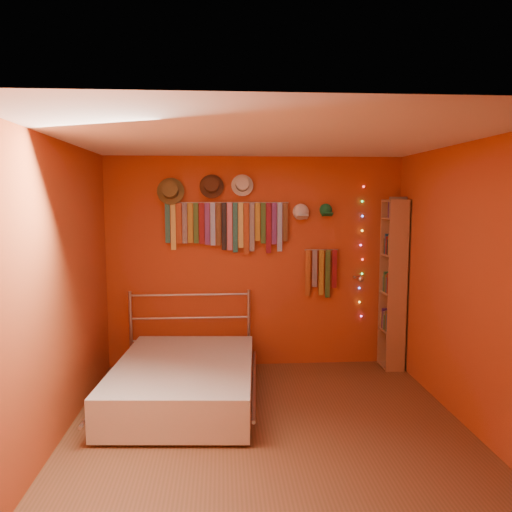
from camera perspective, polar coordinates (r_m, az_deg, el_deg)
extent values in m
plane|color=brown|center=(4.61, 1.45, -19.23)|extent=(3.50, 3.50, 0.00)
cube|color=maroon|center=(5.95, -0.10, -0.76)|extent=(3.50, 0.02, 2.50)
cube|color=maroon|center=(4.72, 23.20, -3.20)|extent=(0.02, 3.50, 2.50)
cube|color=maroon|center=(4.41, -21.80, -3.77)|extent=(0.02, 3.50, 2.50)
cube|color=white|center=(4.18, 1.55, 13.34)|extent=(3.50, 3.50, 0.02)
cylinder|color=#ADACB1|center=(5.83, -3.37, 6.11)|extent=(1.45, 0.01, 0.01)
cube|color=#185755|center=(5.86, -10.08, 3.74)|extent=(0.06, 0.01, 0.47)
cube|color=#C5C24F|center=(5.85, -9.44, 3.35)|extent=(0.06, 0.01, 0.55)
cube|color=maroon|center=(5.84, -8.81, 3.73)|extent=(0.06, 0.01, 0.47)
cube|color=navy|center=(5.85, -8.16, 3.74)|extent=(0.06, 0.01, 0.47)
cube|color=olive|center=(5.84, -7.53, 3.79)|extent=(0.06, 0.01, 0.46)
cube|color=#265321|center=(5.83, -6.89, 3.75)|extent=(0.06, 0.01, 0.47)
cube|color=maroon|center=(5.84, -6.24, 3.73)|extent=(0.06, 0.01, 0.48)
cube|color=#451B6F|center=(5.83, -5.60, 3.69)|extent=(0.06, 0.01, 0.49)
cube|color=#7B94DC|center=(5.82, -4.96, 3.64)|extent=(0.06, 0.01, 0.50)
cube|color=#463217|center=(5.83, -4.32, 3.65)|extent=(0.06, 0.01, 0.50)
cube|color=black|center=(5.83, -3.67, 3.39)|extent=(0.06, 0.01, 0.55)
cube|color=#B25977|center=(5.82, -3.03, 3.38)|extent=(0.06, 0.01, 0.55)
cube|color=#175049|center=(5.84, -2.39, 3.26)|extent=(0.06, 0.01, 0.58)
cube|color=#B0A046|center=(5.83, -1.74, 3.52)|extent=(0.06, 0.01, 0.53)
cube|color=maroon|center=(5.83, -1.10, 3.17)|extent=(0.06, 0.01, 0.60)
cube|color=navy|center=(5.84, -0.47, 3.33)|extent=(0.06, 0.01, 0.57)
cube|color=olive|center=(5.84, 0.18, 3.92)|extent=(0.06, 0.01, 0.45)
cube|color=#21491D|center=(5.84, 0.82, 3.77)|extent=(0.06, 0.01, 0.48)
cube|color=maroon|center=(5.86, 1.45, 3.22)|extent=(0.06, 0.01, 0.59)
cube|color=#431862|center=(5.86, 2.09, 3.73)|extent=(0.06, 0.01, 0.49)
cube|color=#718BC9|center=(5.86, 2.73, 3.31)|extent=(0.06, 0.01, 0.57)
cube|color=#4F361A|center=(5.88, 3.35, 3.90)|extent=(0.06, 0.01, 0.45)
cylinder|color=#ADACB1|center=(5.98, 7.47, 0.71)|extent=(0.40, 0.01, 0.01)
cube|color=brown|center=(5.98, 5.94, -1.95)|extent=(0.06, 0.01, 0.55)
cube|color=navy|center=(5.98, 6.71, -1.42)|extent=(0.06, 0.01, 0.44)
cube|color=#856218|center=(5.99, 7.47, -1.91)|extent=(0.06, 0.01, 0.54)
cube|color=#214C1E|center=(6.02, 8.19, -2.03)|extent=(0.06, 0.01, 0.58)
cube|color=maroon|center=(6.03, 8.96, -1.47)|extent=(0.06, 0.01, 0.46)
cylinder|color=brown|center=(5.85, -9.73, 7.30)|extent=(0.31, 0.08, 0.31)
cylinder|color=brown|center=(5.80, -9.79, 7.44)|extent=(0.18, 0.15, 0.20)
cylinder|color=#332314|center=(5.83, -9.76, 7.37)|extent=(0.19, 0.06, 0.19)
cylinder|color=#422717|center=(5.83, -5.09, 7.93)|extent=(0.28, 0.07, 0.28)
cylinder|color=#422717|center=(5.78, -5.10, 8.05)|extent=(0.16, 0.14, 0.18)
cylinder|color=black|center=(5.80, -5.10, 7.99)|extent=(0.17, 0.06, 0.17)
cylinder|color=beige|center=(5.83, -1.58, 8.08)|extent=(0.26, 0.06, 0.25)
cylinder|color=beige|center=(5.79, -1.56, 8.19)|extent=(0.15, 0.13, 0.17)
cylinder|color=black|center=(5.81, -1.57, 8.13)|extent=(0.15, 0.05, 0.16)
ellipsoid|color=silver|center=(5.91, 5.14, 5.05)|extent=(0.19, 0.14, 0.19)
cube|color=silver|center=(5.80, 5.31, 4.46)|extent=(0.13, 0.10, 0.05)
ellipsoid|color=#176A34|center=(5.96, 7.98, 5.23)|extent=(0.16, 0.12, 0.16)
cube|color=#176A34|center=(5.87, 8.17, 4.72)|extent=(0.12, 0.09, 0.05)
sphere|color=#FF3333|center=(6.08, 12.19, 7.76)|extent=(0.02, 0.02, 0.02)
sphere|color=#33FF4C|center=(6.08, 12.05, 6.12)|extent=(0.02, 0.02, 0.02)
sphere|color=#4C66FF|center=(6.08, 12.07, 4.48)|extent=(0.02, 0.02, 0.02)
sphere|color=yellow|center=(6.09, 12.04, 2.85)|extent=(0.02, 0.02, 0.02)
sphere|color=#FF4CCC|center=(6.10, 11.87, 1.22)|extent=(0.02, 0.02, 0.02)
sphere|color=#FF3333|center=(6.13, 12.07, -0.40)|extent=(0.02, 0.02, 0.02)
sphere|color=#33FF4C|center=(6.15, 12.03, -2.00)|extent=(0.02, 0.02, 0.02)
sphere|color=#4C66FF|center=(6.17, 11.73, -3.60)|extent=(0.02, 0.02, 0.02)
sphere|color=yellow|center=(6.20, 11.74, -5.18)|extent=(0.02, 0.02, 0.02)
sphere|color=#FF4CCC|center=(6.25, 11.92, -6.74)|extent=(0.02, 0.02, 0.02)
cylinder|color=#ADACB1|center=(6.15, 11.23, -2.42)|extent=(0.04, 0.03, 0.04)
cylinder|color=#ADACB1|center=(6.03, 11.54, -2.31)|extent=(0.01, 0.26, 0.08)
sphere|color=white|center=(5.91, 11.87, -2.60)|extent=(0.07, 0.07, 0.07)
cube|color=#9D6E47|center=(5.95, 15.96, -3.45)|extent=(0.24, 0.02, 2.00)
cube|color=#9D6E47|center=(6.24, 14.96, -2.95)|extent=(0.24, 0.02, 2.00)
cube|color=#9D6E47|center=(6.13, 16.46, -3.16)|extent=(0.02, 0.34, 2.00)
cube|color=#9D6E47|center=(6.33, 15.17, -11.97)|extent=(0.24, 0.32, 0.02)
cube|color=#9D6E47|center=(6.21, 15.29, -8.20)|extent=(0.24, 0.32, 0.02)
cube|color=#9D6E47|center=(6.11, 15.42, -4.12)|extent=(0.24, 0.32, 0.02)
cube|color=#9D6E47|center=(6.05, 15.55, 0.08)|extent=(0.24, 0.32, 0.02)
cube|color=#9D6E47|center=(6.02, 15.67, 4.15)|extent=(0.24, 0.32, 0.02)
cube|color=#9D6E47|center=(6.01, 15.73, 6.06)|extent=(0.24, 0.32, 0.02)
cylinder|color=#ADACB1|center=(6.08, -14.11, -8.29)|extent=(0.04, 0.04, 0.94)
cylinder|color=#ADACB1|center=(5.99, -0.83, -8.31)|extent=(0.04, 0.04, 0.94)
cylinder|color=#ADACB1|center=(6.03, -7.50, -9.49)|extent=(1.38, 0.02, 0.02)
cylinder|color=#ADACB1|center=(5.96, -7.54, -7.03)|extent=(1.38, 0.02, 0.02)
cylinder|color=#ADACB1|center=(5.90, -7.58, -4.41)|extent=(1.38, 0.02, 0.02)
cube|color=beige|center=(5.13, -8.17, -13.91)|extent=(1.45, 1.97, 0.38)
cylinder|color=#ADACB1|center=(5.23, -15.98, -13.92)|extent=(0.16, 1.88, 0.03)
cylinder|color=#ADACB1|center=(5.13, -0.20, -14.07)|extent=(0.16, 1.88, 0.03)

